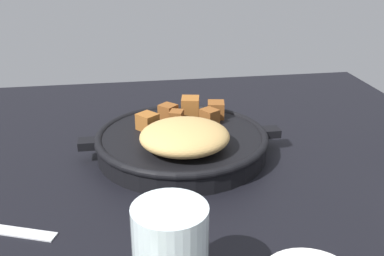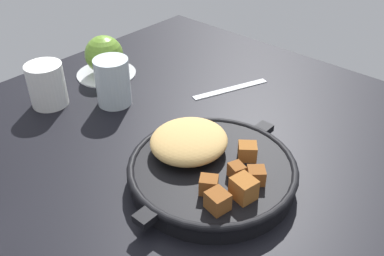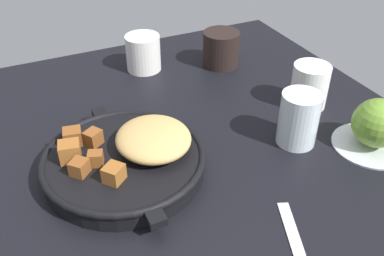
# 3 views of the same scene
# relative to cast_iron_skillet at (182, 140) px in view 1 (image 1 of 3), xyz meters

# --- Properties ---
(ground_plane) EXTENTS (0.95, 0.92, 0.02)m
(ground_plane) POSITION_rel_cast_iron_skillet_xyz_m (0.02, 0.07, -0.04)
(ground_plane) COLOR black
(cast_iron_skillet) EXTENTS (0.30, 0.26, 0.07)m
(cast_iron_skillet) POSITION_rel_cast_iron_skillet_xyz_m (0.00, 0.00, 0.00)
(cast_iron_skillet) COLOR black
(cast_iron_skillet) RESTS_ON ground_plane
(water_glass_tall) EXTENTS (0.07, 0.07, 0.09)m
(water_glass_tall) POSITION_rel_cast_iron_skillet_xyz_m (0.05, 0.28, 0.02)
(water_glass_tall) COLOR silver
(water_glass_tall) RESTS_ON ground_plane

